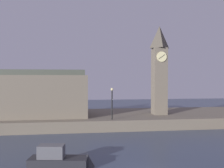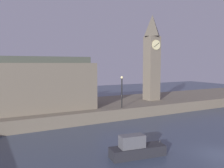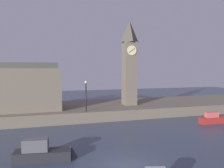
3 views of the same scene
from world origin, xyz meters
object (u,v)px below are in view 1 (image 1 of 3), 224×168
Objects in this scene: parliament_hall at (32,94)px; boat_barge_dark at (63,160)px; clock_tower at (159,69)px; streetlamp at (112,100)px.

parliament_hall is 2.97× the size of boat_barge_dark.
clock_tower is at bearing 49.99° from boat_barge_dark.
streetlamp is 0.80× the size of boat_barge_dark.
boat_barge_dark is at bearing -114.00° from streetlamp.
clock_tower is at bearing -0.27° from parliament_hall.
clock_tower reaches higher than streetlamp.
streetlamp is at bearing -18.64° from parliament_hall.
boat_barge_dark is (-5.30, -11.91, -3.50)m from streetlamp.
clock_tower reaches higher than parliament_hall.
clock_tower is at bearing 25.42° from streetlamp.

